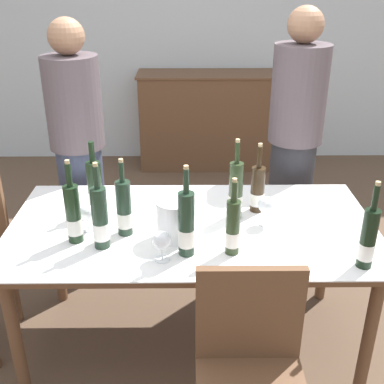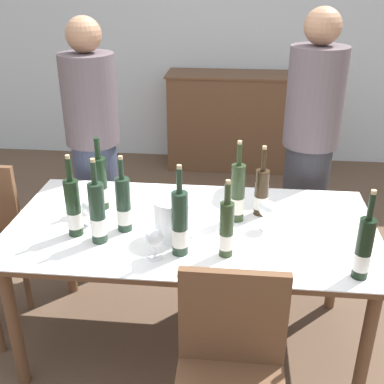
{
  "view_description": "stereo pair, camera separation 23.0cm",
  "coord_description": "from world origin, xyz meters",
  "views": [
    {
      "loc": [
        -0.02,
        -2.08,
        1.9
      ],
      "look_at": [
        0.0,
        0.0,
        0.92
      ],
      "focal_mm": 45.0,
      "sensor_mm": 36.0,
      "label": 1
    },
    {
      "loc": [
        0.21,
        -2.07,
        1.9
      ],
      "look_at": [
        0.0,
        0.0,
        0.92
      ],
      "focal_mm": 45.0,
      "sensor_mm": 36.0,
      "label": 2
    }
  ],
  "objects": [
    {
      "name": "wine_bottle_5",
      "position": [
        -0.49,
        0.14,
        0.87
      ],
      "size": [
        0.08,
        0.08,
        0.39
      ],
      "color": "black",
      "rests_on": "dining_table"
    },
    {
      "name": "wine_glass_2",
      "position": [
        -0.5,
        -0.04,
        0.83
      ],
      "size": [
        0.08,
        0.08,
        0.13
      ],
      "color": "white",
      "rests_on": "dining_table"
    },
    {
      "name": "wine_bottle_2",
      "position": [
        0.73,
        -0.36,
        0.87
      ],
      "size": [
        0.07,
        0.07,
        0.39
      ],
      "color": "black",
      "rests_on": "dining_table"
    },
    {
      "name": "person_guest_left",
      "position": [
        0.64,
        0.73,
        0.86
      ],
      "size": [
        0.33,
        0.33,
        1.7
      ],
      "color": "#2D2D33",
      "rests_on": "ground_plane"
    },
    {
      "name": "ground_plane",
      "position": [
        0.0,
        0.0,
        0.0
      ],
      "size": [
        12.0,
        12.0,
        0.0
      ],
      "primitive_type": "plane",
      "color": "brown"
    },
    {
      "name": "wine_bottle_3",
      "position": [
        0.22,
        0.08,
        0.88
      ],
      "size": [
        0.07,
        0.07,
        0.42
      ],
      "color": "#28381E",
      "rests_on": "dining_table"
    },
    {
      "name": "wine_bottle_7",
      "position": [
        -0.41,
        -0.19,
        0.88
      ],
      "size": [
        0.07,
        0.07,
        0.41
      ],
      "color": "#1E3323",
      "rests_on": "dining_table"
    },
    {
      "name": "chair_near_front",
      "position": [
        0.22,
        -0.7,
        0.51
      ],
      "size": [
        0.42,
        0.42,
        0.89
      ],
      "color": "brown",
      "rests_on": "ground_plane"
    },
    {
      "name": "wine_glass_1",
      "position": [
        0.36,
        -0.0,
        0.84
      ],
      "size": [
        0.08,
        0.08,
        0.15
      ],
      "color": "white",
      "rests_on": "dining_table"
    },
    {
      "name": "wine_bottle_0",
      "position": [
        -0.03,
        -0.26,
        0.88
      ],
      "size": [
        0.07,
        0.07,
        0.42
      ],
      "color": "#1E3323",
      "rests_on": "dining_table"
    },
    {
      "name": "wine_bottle_8",
      "position": [
        -0.54,
        -0.14,
        0.87
      ],
      "size": [
        0.07,
        0.07,
        0.4
      ],
      "color": "black",
      "rests_on": "dining_table"
    },
    {
      "name": "wine_glass_0",
      "position": [
        -0.13,
        -0.31,
        0.83
      ],
      "size": [
        0.08,
        0.08,
        0.14
      ],
      "color": "white",
      "rests_on": "dining_table"
    },
    {
      "name": "sideboard_cabinet",
      "position": [
        0.18,
        2.62,
        0.48
      ],
      "size": [
        1.38,
        0.46,
        0.95
      ],
      "color": "brown",
      "rests_on": "ground_plane"
    },
    {
      "name": "dining_table",
      "position": [
        0.0,
        0.0,
        0.67
      ],
      "size": [
        1.81,
        0.95,
        0.74
      ],
      "color": "brown",
      "rests_on": "ground_plane"
    },
    {
      "name": "person_host",
      "position": [
        -0.69,
        0.71,
        0.83
      ],
      "size": [
        0.33,
        0.33,
        1.65
      ],
      "color": "#383F56",
      "rests_on": "ground_plane"
    },
    {
      "name": "ice_bucket",
      "position": [
        -0.08,
        -0.12,
        0.84
      ],
      "size": [
        0.18,
        0.18,
        0.2
      ],
      "color": "white",
      "rests_on": "dining_table"
    },
    {
      "name": "wine_bottle_6",
      "position": [
        -0.32,
        -0.08,
        0.86
      ],
      "size": [
        0.07,
        0.07,
        0.38
      ],
      "color": "#1E3323",
      "rests_on": "dining_table"
    },
    {
      "name": "back_wall",
      "position": [
        0.0,
        2.91,
        1.4
      ],
      "size": [
        8.0,
        0.1,
        2.8
      ],
      "color": "silver",
      "rests_on": "ground_plane"
    },
    {
      "name": "wine_bottle_1",
      "position": [
        0.34,
        0.15,
        0.85
      ],
      "size": [
        0.07,
        0.07,
        0.37
      ],
      "color": "#332314",
      "rests_on": "dining_table"
    },
    {
      "name": "wine_bottle_4",
      "position": [
        0.18,
        -0.25,
        0.86
      ],
      "size": [
        0.06,
        0.06,
        0.36
      ],
      "color": "#28381E",
      "rests_on": "dining_table"
    }
  ]
}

